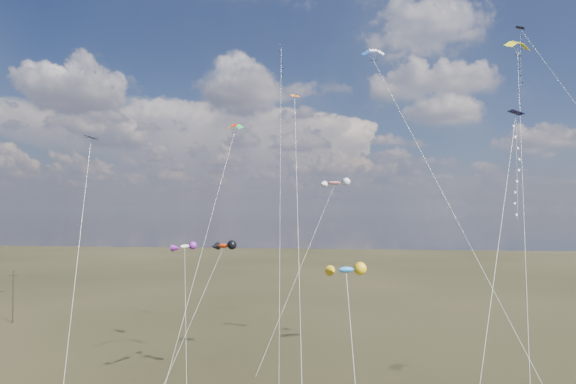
# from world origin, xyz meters

# --- Properties ---
(utility_pole_far) EXTENTS (1.40, 0.20, 8.00)m
(utility_pole_far) POSITION_xyz_m (-46.00, 44.00, 4.09)
(utility_pole_far) COLOR black
(utility_pole_far) RESTS_ON ground
(diamond_black_high) EXTENTS (13.44, 21.58, 36.65)m
(diamond_black_high) POSITION_xyz_m (24.33, 25.40, 31.39)
(diamond_black_high) COLOR black
(diamond_black_high) RESTS_ON ground
(diamond_navy_tall) EXTENTS (3.66, 23.77, 39.68)m
(diamond_navy_tall) POSITION_xyz_m (-3.25, 36.09, 34.03)
(diamond_navy_tall) COLOR #0E0C4C
(diamond_navy_tall) RESTS_ON ground
(diamond_black_mid) EXTENTS (4.59, 12.11, 22.87)m
(diamond_black_mid) POSITION_xyz_m (-12.02, 3.08, 16.08)
(diamond_black_mid) COLOR black
(diamond_black_mid) RESTS_ON ground
(diamond_navy_right) EXTENTS (7.04, 12.23, 23.76)m
(diamond_navy_right) POSITION_xyz_m (16.18, 4.75, 19.44)
(diamond_navy_right) COLOR #080B55
(diamond_navy_right) RESTS_ON ground
(diamond_orange_center) EXTENTS (3.44, 20.61, 27.89)m
(diamond_orange_center) POSITION_xyz_m (1.79, 9.75, 18.05)
(diamond_orange_center) COLOR orange
(diamond_orange_center) RESTS_ON ground
(parafoil_yellow) EXTENTS (9.16, 27.72, 34.90)m
(parafoil_yellow) POSITION_xyz_m (22.47, 24.39, 34.05)
(parafoil_yellow) COLOR #D0C912
(parafoil_yellow) RESTS_ON ground
(parafoil_blue_white) EXTENTS (13.47, 20.26, 33.54)m
(parafoil_blue_white) POSITION_xyz_m (8.11, 21.05, 32.70)
(parafoil_blue_white) COLOR #2051B1
(parafoil_blue_white) RESTS_ON ground
(parafoil_tricolor) EXTENTS (2.92, 20.05, 27.44)m
(parafoil_tricolor) POSITION_xyz_m (-7.39, 27.26, 26.65)
(parafoil_tricolor) COLOR yellow
(parafoil_tricolor) RESTS_ON ground
(novelty_orange_black) EXTENTS (5.93, 6.95, 14.25)m
(novelty_orange_black) POSITION_xyz_m (-7.23, 22.07, 13.64)
(novelty_orange_black) COLOR red
(novelty_orange_black) RESTS_ON ground
(novelty_white_purple) EXTENTS (4.94, 12.35, 14.13)m
(novelty_white_purple) POSITION_xyz_m (-10.66, 20.28, 13.65)
(novelty_white_purple) COLOR silver
(novelty_white_purple) RESTS_ON ground
(novelty_redwhite_stripe) EXTENTS (9.61, 14.32, 21.39)m
(novelty_redwhite_stripe) POSITION_xyz_m (3.55, 36.76, 20.74)
(novelty_redwhite_stripe) COLOR red
(novelty_redwhite_stripe) RESTS_ON ground
(novelty_blue_yellow) EXTENTS (2.47, 12.40, 14.09)m
(novelty_blue_yellow) POSITION_xyz_m (5.60, 2.78, 13.58)
(novelty_blue_yellow) COLOR blue
(novelty_blue_yellow) RESTS_ON ground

